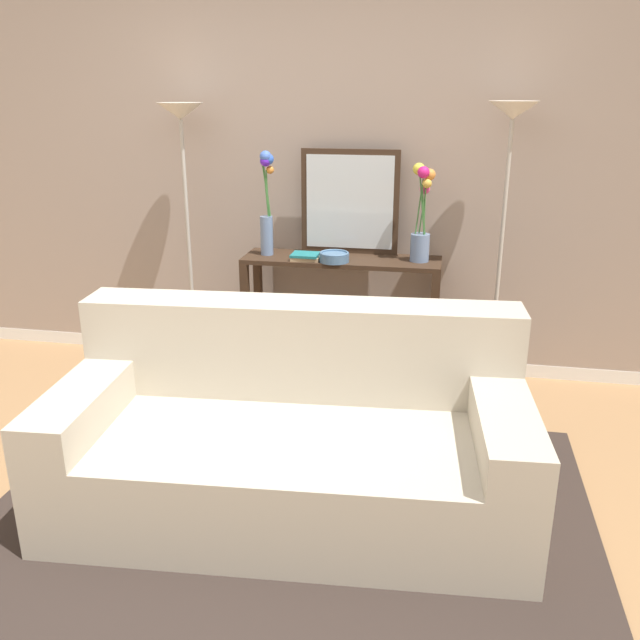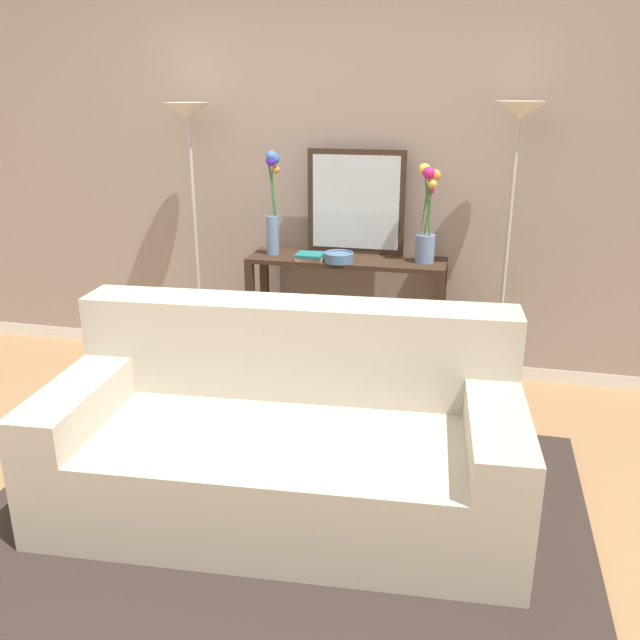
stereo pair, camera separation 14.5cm
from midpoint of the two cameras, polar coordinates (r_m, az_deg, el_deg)
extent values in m
cube|color=#9E754C|center=(3.14, -9.48, -16.97)|extent=(16.00, 16.00, 0.02)
cube|color=white|center=(4.82, -0.34, -2.59)|extent=(12.00, 0.15, 0.09)
cube|color=gray|center=(4.50, -0.38, 13.53)|extent=(12.00, 0.14, 2.60)
cube|color=#332823|center=(3.12, -2.20, -16.54)|extent=(2.69, 2.12, 0.01)
cube|color=#BCB29E|center=(3.09, -1.75, -12.42)|extent=(2.11, 1.12, 0.42)
cube|color=#BCB29E|center=(3.21, -0.63, -2.37)|extent=(2.06, 0.41, 0.46)
cube|color=#BCB29E|center=(3.32, -17.50, -9.24)|extent=(0.31, 0.99, 0.60)
cube|color=#BCB29E|center=(3.03, 15.68, -11.94)|extent=(0.31, 0.99, 0.60)
cube|color=#382619|center=(4.23, 3.26, 5.06)|extent=(1.23, 0.35, 0.03)
cube|color=#382619|center=(4.43, 3.10, -3.21)|extent=(1.13, 0.30, 0.01)
cube|color=#382619|center=(4.34, -4.89, -0.22)|extent=(0.05, 0.05, 0.79)
cube|color=#382619|center=(4.15, 10.86, -1.45)|extent=(0.05, 0.05, 0.79)
cube|color=#382619|center=(4.61, -3.75, 0.98)|extent=(0.05, 0.05, 0.79)
cube|color=#382619|center=(4.43, 11.06, -0.13)|extent=(0.05, 0.05, 0.79)
cylinder|color=#B7B2A8|center=(4.73, -8.97, -3.71)|extent=(0.26, 0.26, 0.02)
cylinder|color=#B7B2A8|center=(4.48, -9.51, 6.00)|extent=(0.02, 0.02, 1.62)
cone|color=silver|center=(4.37, -10.14, 17.01)|extent=(0.28, 0.28, 0.10)
cylinder|color=#B7B2A8|center=(4.42, 15.39, -5.87)|extent=(0.26, 0.26, 0.02)
cylinder|color=#B7B2A8|center=(4.15, 16.38, 4.55)|extent=(0.02, 0.02, 1.63)
cone|color=silver|center=(4.04, 17.56, 16.54)|extent=(0.28, 0.28, 0.10)
cube|color=#382619|center=(4.29, 4.03, 9.89)|extent=(0.62, 0.02, 0.65)
cube|color=silver|center=(4.28, 4.01, 9.87)|extent=(0.55, 0.01, 0.58)
cylinder|color=#6B84AD|center=(4.30, -3.06, 7.18)|extent=(0.08, 0.08, 0.25)
cylinder|color=#3D7538|center=(4.24, -3.03, 11.10)|extent=(0.04, 0.05, 0.35)
sphere|color=blue|center=(4.20, -2.90, 13.45)|extent=(0.07, 0.07, 0.07)
cylinder|color=#3D7538|center=(4.24, -3.12, 11.02)|extent=(0.03, 0.02, 0.34)
sphere|color=#5B21D6|center=(4.20, -3.13, 13.29)|extent=(0.07, 0.07, 0.07)
cylinder|color=#3D7538|center=(4.25, -2.97, 10.67)|extent=(0.01, 0.04, 0.28)
sphere|color=orange|center=(4.23, -2.74, 12.58)|extent=(0.05, 0.05, 0.05)
cylinder|color=#3D7538|center=(4.24, -3.11, 11.20)|extent=(0.05, 0.03, 0.37)
sphere|color=#446ACD|center=(4.20, -3.12, 13.65)|extent=(0.07, 0.07, 0.07)
cylinder|color=#6B84AD|center=(4.16, 9.86, 5.97)|extent=(0.12, 0.12, 0.17)
cylinder|color=#3D7538|center=(4.10, 10.20, 9.15)|extent=(0.04, 0.03, 0.31)
sphere|color=gold|center=(4.06, 10.51, 11.23)|extent=(0.06, 0.06, 0.06)
cylinder|color=#3D7538|center=(4.12, 9.91, 9.75)|extent=(0.04, 0.05, 0.38)
sphere|color=gold|center=(4.11, 9.86, 12.43)|extent=(0.07, 0.07, 0.07)
cylinder|color=#3D7538|center=(4.09, 10.07, 9.60)|extent=(0.05, 0.01, 0.37)
sphere|color=#D41E75|center=(4.04, 10.22, 12.15)|extent=(0.07, 0.07, 0.07)
cylinder|color=#3D7538|center=(4.13, 10.12, 8.94)|extent=(0.04, 0.02, 0.26)
sphere|color=#E74291|center=(4.13, 10.33, 10.79)|extent=(0.06, 0.06, 0.06)
cylinder|color=#3D7538|center=(4.10, 10.31, 9.50)|extent=(0.01, 0.03, 0.36)
sphere|color=orange|center=(4.08, 10.74, 11.94)|extent=(0.07, 0.07, 0.07)
cylinder|color=#4C7093|center=(4.12, 2.61, 5.27)|extent=(0.18, 0.18, 0.05)
torus|color=#4C7093|center=(4.12, 2.61, 5.66)|extent=(0.18, 0.18, 0.01)
cube|color=tan|center=(4.19, 0.22, 5.33)|extent=(0.18, 0.17, 0.02)
cube|color=#1E7075|center=(4.18, 0.16, 5.55)|extent=(0.17, 0.15, 0.02)
cube|color=#BC3328|center=(4.57, -2.89, -3.70)|extent=(0.05, 0.18, 0.12)
cube|color=maroon|center=(4.56, -2.25, -3.86)|extent=(0.05, 0.18, 0.10)
cube|color=tan|center=(4.55, -1.71, -3.91)|extent=(0.03, 0.14, 0.10)
cube|color=#B77F33|center=(4.53, -1.13, -3.91)|extent=(0.06, 0.16, 0.11)
cube|color=silver|center=(4.52, -0.56, -3.87)|extent=(0.03, 0.16, 0.13)
cube|color=navy|center=(4.52, -0.09, -4.06)|extent=(0.04, 0.13, 0.10)
camera|label=1|loc=(0.07, -88.83, 0.40)|focal=37.84mm
camera|label=2|loc=(0.07, 91.17, -0.40)|focal=37.84mm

